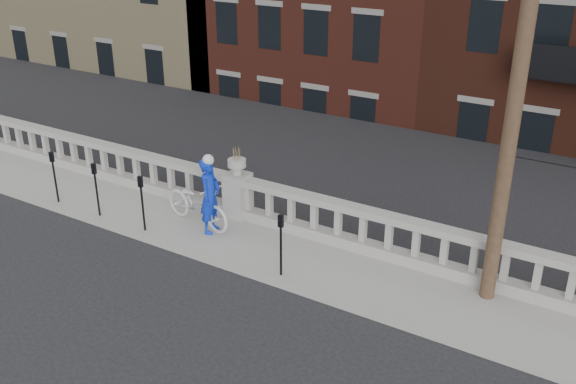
% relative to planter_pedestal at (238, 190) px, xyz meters
% --- Properties ---
extents(ground, '(120.00, 120.00, 0.00)m').
position_rel_planter_pedestal_xyz_m(ground, '(0.00, -3.95, -0.83)').
color(ground, black).
rests_on(ground, ground).
extents(sidewalk, '(32.00, 2.20, 0.15)m').
position_rel_planter_pedestal_xyz_m(sidewalk, '(0.00, -0.95, -0.76)').
color(sidewalk, '#9B988F').
rests_on(sidewalk, ground).
extents(balustrade, '(28.00, 0.34, 1.03)m').
position_rel_planter_pedestal_xyz_m(balustrade, '(0.00, 0.00, -0.19)').
color(balustrade, '#9B988F').
rests_on(balustrade, sidewalk).
extents(planter_pedestal, '(0.55, 0.55, 1.76)m').
position_rel_planter_pedestal_xyz_m(planter_pedestal, '(0.00, 0.00, 0.00)').
color(planter_pedestal, '#9B988F').
rests_on(planter_pedestal, sidewalk).
extents(lower_level, '(80.00, 44.00, 20.80)m').
position_rel_planter_pedestal_xyz_m(lower_level, '(0.56, 19.09, 1.80)').
color(lower_level, '#605E59').
rests_on(lower_level, ground).
extents(utility_pole, '(1.60, 0.28, 10.00)m').
position_rel_planter_pedestal_xyz_m(utility_pole, '(6.20, -0.35, 4.41)').
color(utility_pole, '#422D1E').
rests_on(utility_pole, sidewalk).
extents(parking_meter_b, '(0.10, 0.09, 1.36)m').
position_rel_planter_pedestal_xyz_m(parking_meter_b, '(-4.40, -1.80, 0.17)').
color(parking_meter_b, black).
rests_on(parking_meter_b, sidewalk).
extents(parking_meter_c, '(0.10, 0.09, 1.36)m').
position_rel_planter_pedestal_xyz_m(parking_meter_c, '(-2.90, -1.80, 0.17)').
color(parking_meter_c, black).
rests_on(parking_meter_c, sidewalk).
extents(parking_meter_d, '(0.10, 0.09, 1.36)m').
position_rel_planter_pedestal_xyz_m(parking_meter_d, '(-1.40, -1.80, 0.17)').
color(parking_meter_d, black).
rests_on(parking_meter_d, sidewalk).
extents(parking_meter_e, '(0.10, 0.09, 1.36)m').
position_rel_planter_pedestal_xyz_m(parking_meter_e, '(2.38, -1.80, 0.17)').
color(parking_meter_e, black).
rests_on(parking_meter_e, sidewalk).
extents(bicycle, '(2.16, 1.06, 1.08)m').
position_rel_planter_pedestal_xyz_m(bicycle, '(-0.54, -0.88, -0.14)').
color(bicycle, silver).
rests_on(bicycle, sidewalk).
extents(cyclist, '(0.56, 0.73, 1.79)m').
position_rel_planter_pedestal_xyz_m(cyclist, '(-0.04, -1.00, 0.22)').
color(cyclist, '#0D2BC3').
rests_on(cyclist, sidewalk).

